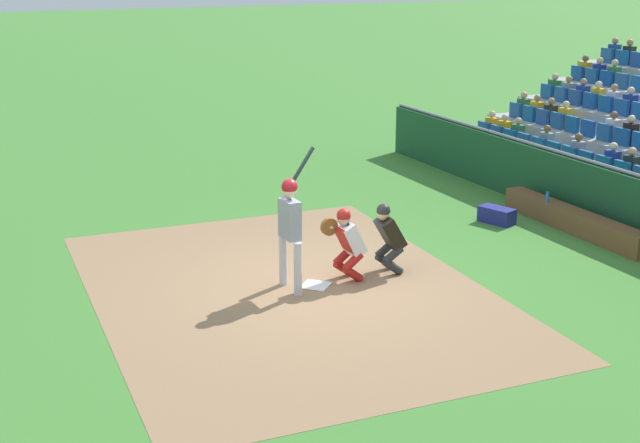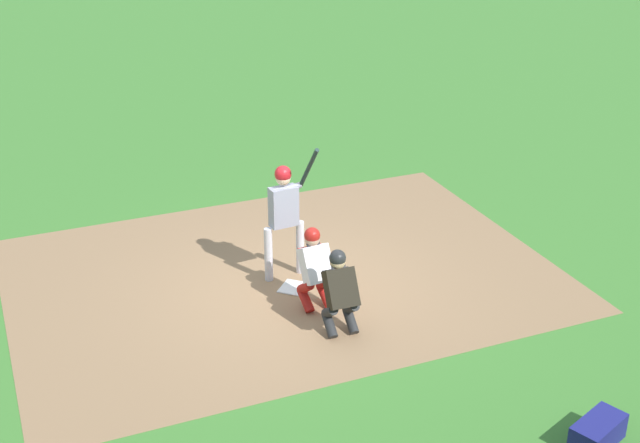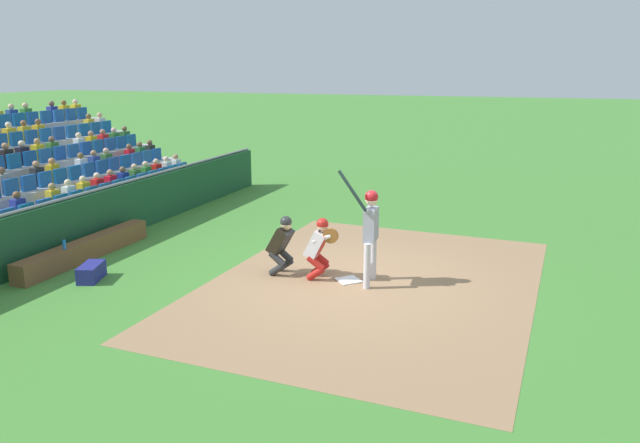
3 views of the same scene
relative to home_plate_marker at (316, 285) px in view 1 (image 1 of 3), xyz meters
The scene contains 10 objects.
ground_plane 0.02m from the home_plate_marker, ahead, with size 160.00×160.00×0.00m, color #428233.
infield_dirt_patch 0.50m from the home_plate_marker, 90.00° to the left, with size 8.46×6.11×0.01m, color #997452.
home_plate_marker is the anchor object (origin of this frame).
batter_at_plate 1.25m from the home_plate_marker, 86.46° to the left, with size 0.69×0.71×2.29m.
catcher_crouching 0.92m from the home_plate_marker, 84.00° to the right, with size 0.48×0.73×1.28m.
home_plate_umpire 1.56m from the home_plate_marker, 86.82° to the right, with size 0.49×0.52×1.26m.
dugout_wall 6.50m from the home_plate_marker, 90.00° to the right, with size 17.05×0.24×1.35m.
dugout_bench 5.95m from the home_plate_marker, 83.98° to the right, with size 3.90×0.40×0.44m, color brown.
water_bottle_on_bench 6.00m from the home_plate_marker, 77.02° to the right, with size 0.07×0.07×0.20m, color blue.
equipment_duffel_bag 5.16m from the home_plate_marker, 70.62° to the right, with size 0.73×0.36×0.33m, color navy.
Camera 1 is at (-12.35, 5.63, 5.25)m, focal length 49.13 mm.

